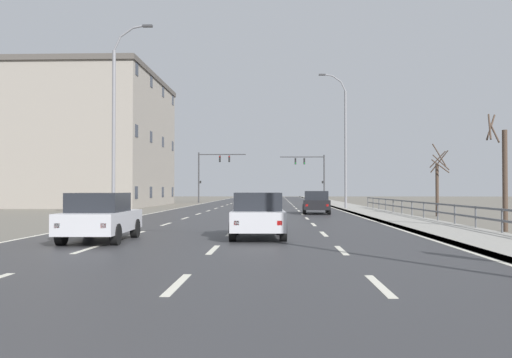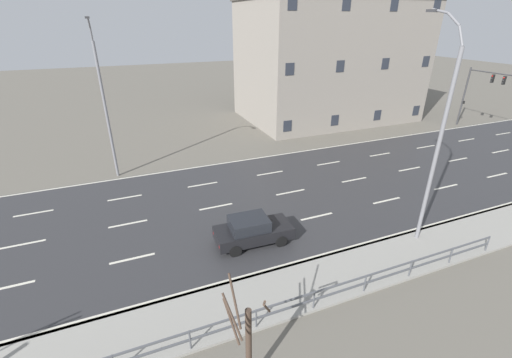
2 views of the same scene
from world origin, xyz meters
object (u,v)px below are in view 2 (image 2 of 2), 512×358
(street_lamp_midground, at_px, (437,141))
(brick_building, at_px, (328,60))
(traffic_signal_left, at_px, (479,88))
(car_far_left, at_px, (252,230))
(street_lamp_left_bank, at_px, (105,105))

(street_lamp_midground, relative_size, brick_building, 0.59)
(brick_building, bearing_deg, street_lamp_midground, -21.29)
(traffic_signal_left, bearing_deg, street_lamp_midground, -57.29)
(car_far_left, bearing_deg, street_lamp_left_bank, -149.09)
(street_lamp_left_bank, height_order, car_far_left, street_lamp_left_bank)
(traffic_signal_left, relative_size, brick_building, 0.33)
(street_lamp_midground, height_order, traffic_signal_left, street_lamp_midground)
(street_lamp_midground, bearing_deg, car_far_left, -109.35)
(car_far_left, bearing_deg, brick_building, 142.48)
(street_lamp_left_bank, relative_size, car_far_left, 2.68)
(street_lamp_left_bank, distance_m, car_far_left, 14.37)
(street_lamp_left_bank, xyz_separation_m, traffic_signal_left, (1.04, 36.57, -1.13))
(street_lamp_midground, xyz_separation_m, street_lamp_left_bank, (-14.94, -14.93, -0.13))
(street_lamp_midground, distance_m, traffic_signal_left, 25.75)
(brick_building, bearing_deg, traffic_signal_left, 49.56)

